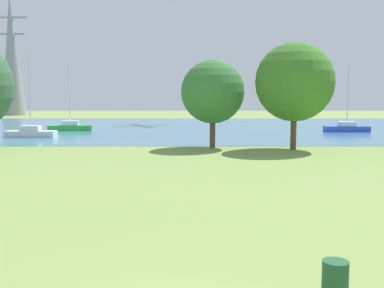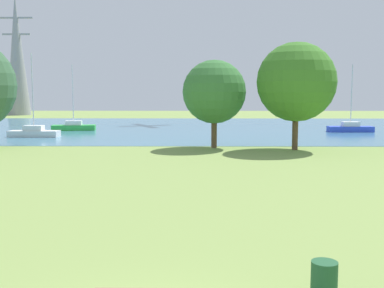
{
  "view_description": "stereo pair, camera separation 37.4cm",
  "coord_description": "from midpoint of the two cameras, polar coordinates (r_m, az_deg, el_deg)",
  "views": [
    {
      "loc": [
        0.51,
        -7.7,
        4.35
      ],
      "look_at": [
        0.57,
        15.28,
        1.82
      ],
      "focal_mm": 44.29,
      "sensor_mm": 36.0,
      "label": 1
    },
    {
      "loc": [
        0.88,
        -7.7,
        4.35
      ],
      "look_at": [
        0.57,
        15.28,
        1.82
      ],
      "focal_mm": 44.29,
      "sensor_mm": 36.0,
      "label": 2
    }
  ],
  "objects": [
    {
      "name": "sailboat_white",
      "position": [
        48.29,
        -18.28,
        1.37
      ],
      "size": [
        4.84,
        1.65,
        8.06
      ],
      "color": "white",
      "rests_on": "water_surface"
    },
    {
      "name": "ground_plane",
      "position": [
        30.02,
        -0.57,
        -2.04
      ],
      "size": [
        160.0,
        160.0,
        0.0
      ],
      "primitive_type": "plane",
      "color": "#7F994C"
    },
    {
      "name": "tree_east_near",
      "position": [
        36.95,
        2.99,
        6.28
      ],
      "size": [
        4.94,
        4.94,
        6.83
      ],
      "color": "brown",
      "rests_on": "ground"
    },
    {
      "name": "water_surface",
      "position": [
        57.86,
        0.08,
        1.99
      ],
      "size": [
        140.0,
        40.0,
        0.02
      ],
      "primitive_type": "cube",
      "color": "teal",
      "rests_on": "ground"
    },
    {
      "name": "sailboat_blue",
      "position": [
        54.47,
        18.71,
        1.87
      ],
      "size": [
        4.82,
        1.57,
        7.29
      ],
      "color": "blue",
      "rests_on": "water_surface"
    },
    {
      "name": "tree_west_near",
      "position": [
        36.43,
        12.74,
        7.29
      ],
      "size": [
        5.92,
        5.92,
        8.05
      ],
      "color": "brown",
      "rests_on": "ground"
    },
    {
      "name": "litter_bin",
      "position": [
        10.81,
        16.62,
        -15.43
      ],
      "size": [
        0.56,
        0.56,
        0.8
      ],
      "primitive_type": "cylinder",
      "color": "#1E512D",
      "rests_on": "ground"
    },
    {
      "name": "sailboat_green",
      "position": [
        55.19,
        -13.87,
        2.07
      ],
      "size": [
        4.95,
        2.08,
        7.38
      ],
      "color": "green",
      "rests_on": "water_surface"
    },
    {
      "name": "electricity_pylon",
      "position": [
        95.97,
        -20.22,
        10.06
      ],
      "size": [
        6.4,
        4.4,
        22.58
      ],
      "color": "gray",
      "rests_on": "ground"
    }
  ]
}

